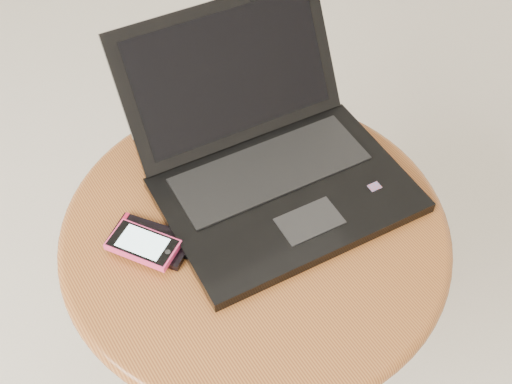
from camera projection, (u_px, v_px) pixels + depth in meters
table at (255, 261)px, 1.07m from camera, size 0.61×0.61×0.49m
laptop at (270, 159)px, 1.02m from camera, size 0.41×0.42×0.23m
phone_black at (150, 241)px, 0.96m from camera, size 0.12×0.14×0.01m
phone_pink at (143, 245)px, 0.94m from camera, size 0.10×0.12×0.01m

